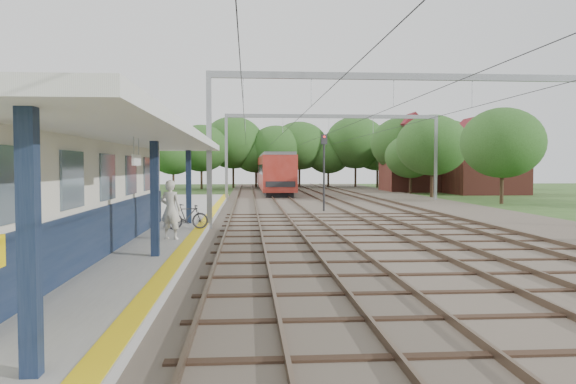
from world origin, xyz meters
name	(u,v)px	position (x,y,z in m)	size (l,w,h in m)	color
ground	(432,324)	(0.00, 0.00, 0.00)	(160.00, 160.00, 0.00)	#2D4C1E
ballast_bed	(350,205)	(4.00, 30.00, 0.05)	(18.00, 90.00, 0.10)	#473D33
platform	(148,230)	(-7.50, 14.00, 0.17)	(5.00, 52.00, 0.35)	gray
yellow_stripe	(202,225)	(-5.25, 14.00, 0.35)	(0.45, 52.00, 0.01)	yellow
station_building	(57,194)	(-8.88, 7.00, 2.04)	(3.41, 18.00, 3.40)	beige
canopy	(85,137)	(-7.77, 6.00, 3.64)	(6.40, 20.00, 3.44)	#101C34
rail_tracks	(315,204)	(1.50, 30.00, 0.18)	(11.80, 88.00, 0.15)	brown
catenary_system	(354,124)	(3.39, 25.28, 5.51)	(17.22, 88.00, 7.00)	gray
tree_band	(307,149)	(3.84, 57.12, 4.92)	(31.72, 30.88, 8.82)	#382619
house_near	(486,165)	(21.00, 46.00, 2.99)	(7.00, 6.12, 7.89)	brown
house_far	(420,163)	(16.00, 52.00, 3.23)	(8.00, 6.12, 8.66)	brown
person	(171,210)	(-5.96, 9.59, 1.37)	(0.74, 0.49, 2.04)	beige
bicycle	(187,217)	(-5.71, 12.62, 0.85)	(0.47, 1.67, 1.00)	black
train	(271,171)	(-0.50, 57.39, 2.23)	(3.06, 38.10, 4.01)	black
signal_post	(324,162)	(1.35, 24.31, 3.13)	(0.38, 0.32, 4.79)	black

